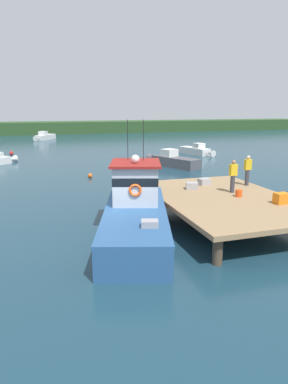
{
  "coord_description": "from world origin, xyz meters",
  "views": [
    {
      "loc": [
        -3.49,
        -13.87,
        5.31
      ],
      "look_at": [
        1.2,
        1.27,
        1.4
      ],
      "focal_mm": 32.07,
      "sensor_mm": 36.0,
      "label": 1
    }
  ],
  "objects_px": {
    "mooring_buoy_channel_marker": "(90,176)",
    "main_fishing_boat": "(136,210)",
    "deckhand_by_the_boat": "(248,170)",
    "bait_bucket": "(239,193)",
    "moored_boat_far_left": "(44,137)",
    "deckhand_further_back": "(233,175)",
    "mooring_buoy_outer": "(11,153)",
    "crate_single_far": "(281,198)",
    "moored_boat_mid_harbor": "(172,161)",
    "crate_stack_mid_dock": "(192,186)",
    "moored_boat_off_the_point": "(197,150)",
    "crate_single_by_cleat": "(204,182)"
  },
  "relations": [
    {
      "from": "mooring_buoy_channel_marker",
      "to": "main_fishing_boat",
      "type": "bearing_deg",
      "value": -89.38
    },
    {
      "from": "deckhand_by_the_boat",
      "to": "mooring_buoy_channel_marker",
      "type": "bearing_deg",
      "value": 123.89
    },
    {
      "from": "bait_bucket",
      "to": "mooring_buoy_channel_marker",
      "type": "distance_m",
      "value": 13.57
    },
    {
      "from": "moored_boat_far_left",
      "to": "deckhand_further_back",
      "type": "bearing_deg",
      "value": -80.37
    },
    {
      "from": "bait_bucket",
      "to": "mooring_buoy_outer",
      "type": "height_order",
      "value": "bait_bucket"
    },
    {
      "from": "deckhand_by_the_boat",
      "to": "bait_bucket",
      "type": "bearing_deg",
      "value": -131.06
    },
    {
      "from": "deckhand_further_back",
      "to": "moored_boat_far_left",
      "type": "xyz_separation_m",
      "value": [
        -7.9,
        46.58,
        -1.56
      ]
    },
    {
      "from": "crate_single_far",
      "to": "moored_boat_mid_harbor",
      "type": "distance_m",
      "value": 17.4
    },
    {
      "from": "crate_stack_mid_dock",
      "to": "moored_boat_off_the_point",
      "type": "xyz_separation_m",
      "value": [
        10.16,
        20.47,
        -0.92
      ]
    },
    {
      "from": "crate_single_far",
      "to": "moored_boat_off_the_point",
      "type": "height_order",
      "value": "crate_single_far"
    },
    {
      "from": "moored_boat_mid_harbor",
      "to": "moored_boat_off_the_point",
      "type": "relative_size",
      "value": 1.14
    },
    {
      "from": "bait_bucket",
      "to": "crate_single_by_cleat",
      "type": "bearing_deg",
      "value": 97.78
    },
    {
      "from": "deckhand_further_back",
      "to": "moored_boat_off_the_point",
      "type": "xyz_separation_m",
      "value": [
        8.54,
        21.7,
        -1.6
      ]
    },
    {
      "from": "main_fishing_boat",
      "to": "deckhand_further_back",
      "type": "height_order",
      "value": "main_fishing_boat"
    },
    {
      "from": "moored_boat_far_left",
      "to": "bait_bucket",
      "type": "bearing_deg",
      "value": -80.72
    },
    {
      "from": "main_fishing_boat",
      "to": "mooring_buoy_channel_marker",
      "type": "height_order",
      "value": "main_fishing_boat"
    },
    {
      "from": "moored_boat_mid_harbor",
      "to": "mooring_buoy_channel_marker",
      "type": "relative_size",
      "value": 16.88
    },
    {
      "from": "crate_stack_mid_dock",
      "to": "moored_boat_mid_harbor",
      "type": "xyz_separation_m",
      "value": [
        4.37,
        13.6,
        -0.84
      ]
    },
    {
      "from": "moored_boat_far_left",
      "to": "crate_single_far",
      "type": "bearing_deg",
      "value": -79.75
    },
    {
      "from": "main_fishing_boat",
      "to": "bait_bucket",
      "type": "height_order",
      "value": "main_fishing_boat"
    },
    {
      "from": "main_fishing_boat",
      "to": "moored_boat_off_the_point",
      "type": "bearing_deg",
      "value": 58.58
    },
    {
      "from": "mooring_buoy_outer",
      "to": "deckhand_further_back",
      "type": "bearing_deg",
      "value": -66.37
    },
    {
      "from": "deckhand_further_back",
      "to": "mooring_buoy_channel_marker",
      "type": "distance_m",
      "value": 12.94
    },
    {
      "from": "crate_single_far",
      "to": "crate_single_by_cleat",
      "type": "bearing_deg",
      "value": 108.79
    },
    {
      "from": "bait_bucket",
      "to": "deckhand_further_back",
      "type": "xyz_separation_m",
      "value": [
        0.16,
        0.85,
        0.69
      ]
    },
    {
      "from": "moored_boat_mid_harbor",
      "to": "mooring_buoy_channel_marker",
      "type": "bearing_deg",
      "value": -158.44
    },
    {
      "from": "deckhand_further_back",
      "to": "mooring_buoy_outer",
      "type": "distance_m",
      "value": 30.16
    },
    {
      "from": "mooring_buoy_channel_marker",
      "to": "crate_stack_mid_dock",
      "type": "bearing_deg",
      "value": -70.09
    },
    {
      "from": "crate_stack_mid_dock",
      "to": "deckhand_by_the_boat",
      "type": "xyz_separation_m",
      "value": [
        3.24,
        -0.04,
        0.68
      ]
    },
    {
      "from": "bait_bucket",
      "to": "moored_boat_off_the_point",
      "type": "xyz_separation_m",
      "value": [
        8.69,
        22.55,
        -0.91
      ]
    },
    {
      "from": "deckhand_by_the_boat",
      "to": "moored_boat_far_left",
      "type": "height_order",
      "value": "deckhand_by_the_boat"
    },
    {
      "from": "bait_bucket",
      "to": "deckhand_by_the_boat",
      "type": "xyz_separation_m",
      "value": [
        1.78,
        2.04,
        0.69
      ]
    },
    {
      "from": "mooring_buoy_outer",
      "to": "bait_bucket",
      "type": "bearing_deg",
      "value": -67.27
    },
    {
      "from": "crate_stack_mid_dock",
      "to": "deckhand_further_back",
      "type": "relative_size",
      "value": 0.37
    },
    {
      "from": "main_fishing_boat",
      "to": "moored_boat_mid_harbor",
      "type": "xyz_separation_m",
      "value": [
        8.0,
        15.69,
        -0.47
      ]
    },
    {
      "from": "crate_single_far",
      "to": "moored_boat_far_left",
      "type": "distance_m",
      "value": 49.83
    },
    {
      "from": "deckhand_by_the_boat",
      "to": "mooring_buoy_outer",
      "type": "xyz_separation_m",
      "value": [
        -13.69,
        26.39,
        -1.84
      ]
    },
    {
      "from": "main_fishing_boat",
      "to": "moored_boat_far_left",
      "type": "relative_size",
      "value": 1.82
    },
    {
      "from": "crate_stack_mid_dock",
      "to": "deckhand_further_back",
      "type": "distance_m",
      "value": 2.15
    },
    {
      "from": "deckhand_further_back",
      "to": "moored_boat_off_the_point",
      "type": "height_order",
      "value": "deckhand_further_back"
    },
    {
      "from": "crate_single_by_cleat",
      "to": "bait_bucket",
      "type": "distance_m",
      "value": 2.85
    },
    {
      "from": "crate_single_far",
      "to": "moored_boat_mid_harbor",
      "type": "bearing_deg",
      "value": 84.1
    },
    {
      "from": "crate_single_far",
      "to": "deckhand_by_the_boat",
      "type": "height_order",
      "value": "deckhand_by_the_boat"
    },
    {
      "from": "crate_stack_mid_dock",
      "to": "moored_boat_far_left",
      "type": "xyz_separation_m",
      "value": [
        -6.28,
        45.35,
        -0.88
      ]
    },
    {
      "from": "moored_boat_mid_harbor",
      "to": "mooring_buoy_channel_marker",
      "type": "distance_m",
      "value": 8.75
    },
    {
      "from": "mooring_buoy_outer",
      "to": "deckhand_by_the_boat",
      "type": "bearing_deg",
      "value": -62.59
    },
    {
      "from": "crate_single_far",
      "to": "mooring_buoy_outer",
      "type": "distance_m",
      "value": 32.76
    },
    {
      "from": "deckhand_further_back",
      "to": "mooring_buoy_outer",
      "type": "bearing_deg",
      "value": 113.63
    },
    {
      "from": "crate_single_far",
      "to": "bait_bucket",
      "type": "height_order",
      "value": "crate_single_far"
    },
    {
      "from": "moored_boat_off_the_point",
      "to": "moored_boat_far_left",
      "type": "bearing_deg",
      "value": 123.46
    }
  ]
}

